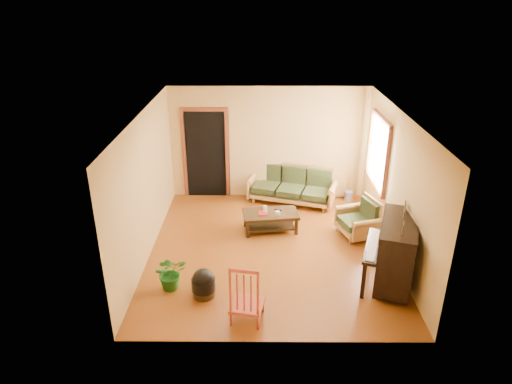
{
  "coord_description": "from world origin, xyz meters",
  "views": [
    {
      "loc": [
        -0.23,
        -7.48,
        4.52
      ],
      "look_at": [
        -0.27,
        0.2,
        1.1
      ],
      "focal_mm": 32.0,
      "sensor_mm": 36.0,
      "label": 1
    }
  ],
  "objects_px": {
    "sofa": "(291,186)",
    "footstool": "(204,286)",
    "armchair": "(357,218)",
    "ceramic_crock": "(348,196)",
    "coffee_table": "(270,222)",
    "red_chair": "(247,291)",
    "piano": "(396,254)",
    "potted_plant": "(171,273)"
  },
  "relations": [
    {
      "from": "potted_plant",
      "to": "coffee_table",
      "type": "bearing_deg",
      "value": 49.77
    },
    {
      "from": "armchair",
      "to": "ceramic_crock",
      "type": "height_order",
      "value": "armchair"
    },
    {
      "from": "red_chair",
      "to": "ceramic_crock",
      "type": "xyz_separation_m",
      "value": [
        2.26,
        4.2,
        -0.39
      ]
    },
    {
      "from": "piano",
      "to": "sofa",
      "type": "bearing_deg",
      "value": 133.46
    },
    {
      "from": "coffee_table",
      "to": "piano",
      "type": "bearing_deg",
      "value": -42.48
    },
    {
      "from": "piano",
      "to": "red_chair",
      "type": "xyz_separation_m",
      "value": [
        -2.41,
        -0.91,
        -0.08
      ]
    },
    {
      "from": "coffee_table",
      "to": "armchair",
      "type": "xyz_separation_m",
      "value": [
        1.71,
        -0.21,
        0.19
      ]
    },
    {
      "from": "sofa",
      "to": "potted_plant",
      "type": "bearing_deg",
      "value": -105.39
    },
    {
      "from": "armchair",
      "to": "footstool",
      "type": "height_order",
      "value": "armchair"
    },
    {
      "from": "footstool",
      "to": "red_chair",
      "type": "distance_m",
      "value": 0.96
    },
    {
      "from": "armchair",
      "to": "piano",
      "type": "relative_size",
      "value": 0.6
    },
    {
      "from": "piano",
      "to": "footstool",
      "type": "distance_m",
      "value": 3.17
    },
    {
      "from": "sofa",
      "to": "ceramic_crock",
      "type": "height_order",
      "value": "sofa"
    },
    {
      "from": "potted_plant",
      "to": "piano",
      "type": "bearing_deg",
      "value": 2.25
    },
    {
      "from": "coffee_table",
      "to": "ceramic_crock",
      "type": "distance_m",
      "value": 2.36
    },
    {
      "from": "footstool",
      "to": "red_chair",
      "type": "bearing_deg",
      "value": -38.01
    },
    {
      "from": "ceramic_crock",
      "to": "sofa",
      "type": "bearing_deg",
      "value": -175.38
    },
    {
      "from": "ceramic_crock",
      "to": "potted_plant",
      "type": "relative_size",
      "value": 0.39
    },
    {
      "from": "sofa",
      "to": "coffee_table",
      "type": "xyz_separation_m",
      "value": [
        -0.51,
        -1.35,
        -0.22
      ]
    },
    {
      "from": "footstool",
      "to": "ceramic_crock",
      "type": "xyz_separation_m",
      "value": [
        2.97,
        3.64,
        -0.07
      ]
    },
    {
      "from": "footstool",
      "to": "armchair",
      "type": "bearing_deg",
      "value": 35.01
    },
    {
      "from": "sofa",
      "to": "footstool",
      "type": "height_order",
      "value": "sofa"
    },
    {
      "from": "sofa",
      "to": "armchair",
      "type": "bearing_deg",
      "value": -34.34
    },
    {
      "from": "footstool",
      "to": "potted_plant",
      "type": "relative_size",
      "value": 0.65
    },
    {
      "from": "coffee_table",
      "to": "red_chair",
      "type": "relative_size",
      "value": 1.1
    },
    {
      "from": "ceramic_crock",
      "to": "piano",
      "type": "bearing_deg",
      "value": -87.45
    },
    {
      "from": "footstool",
      "to": "ceramic_crock",
      "type": "height_order",
      "value": "footstool"
    },
    {
      "from": "piano",
      "to": "red_chair",
      "type": "height_order",
      "value": "piano"
    },
    {
      "from": "armchair",
      "to": "potted_plant",
      "type": "bearing_deg",
      "value": -170.34
    },
    {
      "from": "coffee_table",
      "to": "potted_plant",
      "type": "xyz_separation_m",
      "value": [
        -1.67,
        -1.98,
        0.09
      ]
    },
    {
      "from": "piano",
      "to": "ceramic_crock",
      "type": "distance_m",
      "value": 3.32
    },
    {
      "from": "sofa",
      "to": "red_chair",
      "type": "bearing_deg",
      "value": -84.7
    },
    {
      "from": "sofa",
      "to": "armchair",
      "type": "relative_size",
      "value": 2.51
    },
    {
      "from": "armchair",
      "to": "red_chair",
      "type": "distance_m",
      "value": 3.31
    },
    {
      "from": "armchair",
      "to": "footstool",
      "type": "xyz_separation_m",
      "value": [
        -2.83,
        -1.98,
        -0.21
      ]
    },
    {
      "from": "piano",
      "to": "coffee_table",
      "type": "bearing_deg",
      "value": 155.83
    },
    {
      "from": "sofa",
      "to": "red_chair",
      "type": "height_order",
      "value": "red_chair"
    },
    {
      "from": "ceramic_crock",
      "to": "potted_plant",
      "type": "height_order",
      "value": "potted_plant"
    },
    {
      "from": "coffee_table",
      "to": "footstool",
      "type": "bearing_deg",
      "value": -117.06
    },
    {
      "from": "coffee_table",
      "to": "footstool",
      "type": "distance_m",
      "value": 2.46
    },
    {
      "from": "coffee_table",
      "to": "footstool",
      "type": "relative_size",
      "value": 2.87
    },
    {
      "from": "ceramic_crock",
      "to": "red_chair",
      "type": "bearing_deg",
      "value": -118.28
    }
  ]
}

